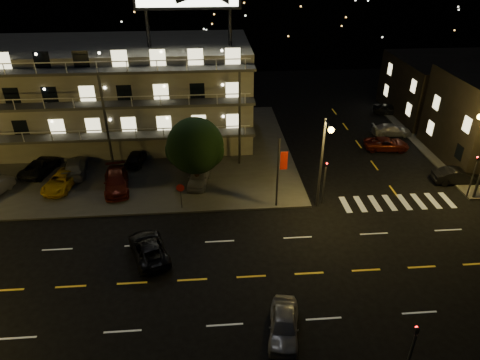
{
  "coord_description": "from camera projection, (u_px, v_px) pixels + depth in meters",
  "views": [
    {
      "loc": [
        -0.5,
        -21.72,
        20.25
      ],
      "look_at": [
        1.87,
        8.0,
        2.99
      ],
      "focal_mm": 32.0,
      "sensor_mm": 36.0,
      "label": 1
    }
  ],
  "objects": [
    {
      "name": "ground",
      "position": [
        222.0,
        278.0,
        28.92
      ],
      "size": [
        140.0,
        140.0,
        0.0
      ],
      "primitive_type": "plane",
      "color": "black",
      "rests_on": "ground"
    },
    {
      "name": "curb_nw",
      "position": [
        82.0,
        153.0,
        45.18
      ],
      "size": [
        44.0,
        24.0,
        0.15
      ],
      "primitive_type": "cube",
      "color": "#3D3D3A",
      "rests_on": "ground"
    },
    {
      "name": "curb_ne",
      "position": [
        480.0,
        139.0,
        48.2
      ],
      "size": [
        16.0,
        24.0,
        0.15
      ],
      "primitive_type": "cube",
      "color": "#3D3D3A",
      "rests_on": "ground"
    },
    {
      "name": "motel",
      "position": [
        119.0,
        92.0,
        46.16
      ],
      "size": [
        28.0,
        13.8,
        18.1
      ],
      "color": "gray",
      "rests_on": "ground"
    },
    {
      "name": "side_bldg_back",
      "position": [
        451.0,
        88.0,
        53.39
      ],
      "size": [
        14.06,
        12.0,
        7.0
      ],
      "color": "black",
      "rests_on": "ground"
    },
    {
      "name": "streetlight_nc",
      "position": [
        323.0,
        156.0,
        33.87
      ],
      "size": [
        0.44,
        1.92,
        8.0
      ],
      "color": "#2D2D30",
      "rests_on": "ground"
    },
    {
      "name": "signal_nw",
      "position": [
        325.0,
        178.0,
        35.58
      ],
      "size": [
        0.2,
        0.27,
        4.6
      ],
      "color": "#2D2D30",
      "rests_on": "ground"
    },
    {
      "name": "signal_sw",
      "position": [
        412.0,
        350.0,
        20.92
      ],
      "size": [
        0.2,
        0.27,
        4.6
      ],
      "color": "#2D2D30",
      "rests_on": "ground"
    },
    {
      "name": "signal_ne",
      "position": [
        474.0,
        172.0,
        36.48
      ],
      "size": [
        0.27,
        0.2,
        4.6
      ],
      "color": "#2D2D30",
      "rests_on": "ground"
    },
    {
      "name": "banner_north",
      "position": [
        279.0,
        171.0,
        34.8
      ],
      "size": [
        0.83,
        0.16,
        6.4
      ],
      "color": "#2D2D30",
      "rests_on": "ground"
    },
    {
      "name": "stop_sign",
      "position": [
        181.0,
        192.0,
        35.25
      ],
      "size": [
        0.91,
        0.11,
        2.61
      ],
      "color": "#2D2D30",
      "rests_on": "ground"
    },
    {
      "name": "tree",
      "position": [
        195.0,
        147.0,
        37.3
      ],
      "size": [
        5.2,
        5.0,
        6.54
      ],
      "color": "black",
      "rests_on": "curb_nw"
    },
    {
      "name": "lot_car_2",
      "position": [
        61.0,
        181.0,
        38.64
      ],
      "size": [
        2.99,
        4.99,
        1.3
      ],
      "primitive_type": "imported",
      "rotation": [
        0.0,
        0.0,
        -0.19
      ],
      "color": "gold",
      "rests_on": "curb_nw"
    },
    {
      "name": "lot_car_3",
      "position": [
        116.0,
        181.0,
        38.4
      ],
      "size": [
        2.95,
        5.45,
        1.5
      ],
      "primitive_type": "imported",
      "rotation": [
        0.0,
        0.0,
        0.17
      ],
      "color": "#55160C",
      "rests_on": "curb_nw"
    },
    {
      "name": "lot_car_4",
      "position": [
        198.0,
        177.0,
        39.25
      ],
      "size": [
        2.3,
        4.39,
        1.42
      ],
      "primitive_type": "imported",
      "rotation": [
        0.0,
        0.0,
        -0.15
      ],
      "color": "gray",
      "rests_on": "curb_nw"
    },
    {
      "name": "lot_car_6",
      "position": [
        40.0,
        166.0,
        41.1
      ],
      "size": [
        3.36,
        5.14,
        1.31
      ],
      "primitive_type": "imported",
      "rotation": [
        0.0,
        0.0,
        2.87
      ],
      "color": "black",
      "rests_on": "curb_nw"
    },
    {
      "name": "lot_car_7",
      "position": [
        76.0,
        167.0,
        40.87
      ],
      "size": [
        2.62,
        5.16,
        1.44
      ],
      "primitive_type": "imported",
      "rotation": [
        0.0,
        0.0,
        3.27
      ],
      "color": "gray",
      "rests_on": "curb_nw"
    },
    {
      "name": "lot_car_8",
      "position": [
        136.0,
        157.0,
        42.75
      ],
      "size": [
        2.23,
        4.17,
        1.35
      ],
      "primitive_type": "imported",
      "rotation": [
        0.0,
        0.0,
        2.97
      ],
      "color": "black",
      "rests_on": "curb_nw"
    },
    {
      "name": "lot_car_9",
      "position": [
        193.0,
        157.0,
        42.71
      ],
      "size": [
        1.49,
        4.12,
        1.35
      ],
      "primitive_type": "imported",
      "rotation": [
        0.0,
        0.0,
        3.16
      ],
      "color": "#55160C",
      "rests_on": "curb_nw"
    },
    {
      "name": "side_car_0",
      "position": [
        457.0,
        176.0,
        39.67
      ],
      "size": [
        4.38,
        1.74,
        1.42
      ],
      "primitive_type": "imported",
      "rotation": [
        0.0,
        0.0,
        1.52
      ],
      "color": "black",
      "rests_on": "ground"
    },
    {
      "name": "side_car_1",
      "position": [
        387.0,
        144.0,
        45.85
      ],
      "size": [
        4.91,
        2.72,
        1.3
      ],
      "primitive_type": "imported",
      "rotation": [
        0.0,
        0.0,
        1.45
      ],
      "color": "#55160C",
      "rests_on": "ground"
    },
    {
      "name": "side_car_2",
      "position": [
        392.0,
        130.0,
        49.1
      ],
      "size": [
        4.53,
        2.06,
        1.29
      ],
      "primitive_type": "imported",
      "rotation": [
        0.0,
        0.0,
        1.51
      ],
      "color": "gray",
      "rests_on": "ground"
    },
    {
      "name": "side_car_3",
      "position": [
        389.0,
        109.0,
        54.76
      ],
      "size": [
        4.22,
        2.47,
        1.35
      ],
      "primitive_type": "imported",
      "rotation": [
        0.0,
        0.0,
        1.34
      ],
      "color": "black",
      "rests_on": "ground"
    },
    {
      "name": "road_car_east",
      "position": [
        284.0,
        325.0,
        24.6
      ],
      "size": [
        2.46,
        4.42,
        1.42
      ],
      "primitive_type": "imported",
      "rotation": [
        0.0,
        0.0,
        -0.2
      ],
      "color": "gray",
      "rests_on": "ground"
    },
    {
      "name": "road_car_west",
      "position": [
        149.0,
        248.0,
        30.6
      ],
      "size": [
        3.73,
        5.39,
        1.37
      ],
      "primitive_type": "imported",
      "rotation": [
        0.0,
        0.0,
        3.47
      ],
      "color": "black",
      "rests_on": "ground"
    }
  ]
}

